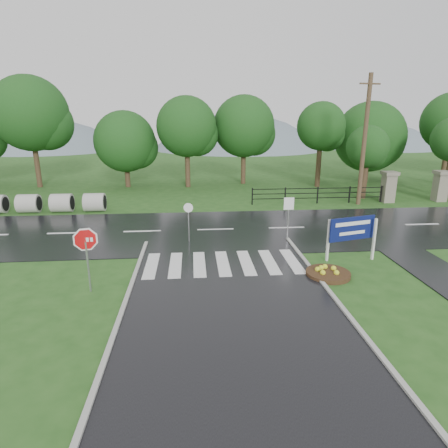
{
  "coord_description": "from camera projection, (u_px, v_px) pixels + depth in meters",
  "views": [
    {
      "loc": [
        -1.21,
        -9.75,
        6.06
      ],
      "look_at": [
        0.13,
        6.0,
        1.5
      ],
      "focal_mm": 30.0,
      "sensor_mm": 36.0,
      "label": 1
    }
  ],
  "objects": [
    {
      "name": "crosswalk",
      "position": [
        223.0,
        263.0,
        15.88
      ],
      "size": [
        6.5,
        2.8,
        0.02
      ],
      "color": "silver",
      "rests_on": "ground"
    },
    {
      "name": "pillar_west",
      "position": [
        388.0,
        186.0,
        27.17
      ],
      "size": [
        1.0,
        1.0,
        2.24
      ],
      "color": "gray",
      "rests_on": "ground"
    },
    {
      "name": "flower_bed",
      "position": [
        328.0,
        273.0,
        14.72
      ],
      "size": [
        1.73,
        1.73,
        0.35
      ],
      "color": "#332111",
      "rests_on": "ground"
    },
    {
      "name": "treeline",
      "position": [
        217.0,
        185.0,
        34.17
      ],
      "size": [
        83.2,
        5.2,
        10.0
      ],
      "color": "#133F13",
      "rests_on": "ground"
    },
    {
      "name": "reg_sign_round",
      "position": [
        189.0,
        217.0,
        18.38
      ],
      "size": [
        0.46,
        0.09,
        2.0
      ],
      "color": "#939399",
      "rests_on": "ground"
    },
    {
      "name": "pillar_east",
      "position": [
        441.0,
        185.0,
        27.5
      ],
      "size": [
        1.0,
        1.0,
        2.24
      ],
      "color": "gray",
      "rests_on": "ground"
    },
    {
      "name": "main_road",
      "position": [
        215.0,
        230.0,
        20.69
      ],
      "size": [
        90.0,
        8.0,
        0.04
      ],
      "primitive_type": "cube",
      "color": "black",
      "rests_on": "ground"
    },
    {
      "name": "estate_billboard",
      "position": [
        352.0,
        231.0,
        16.01
      ],
      "size": [
        2.17,
        0.63,
        1.96
      ],
      "color": "silver",
      "rests_on": "ground"
    },
    {
      "name": "culvert_pipes",
      "position": [
        29.0,
        203.0,
        24.34
      ],
      "size": [
        9.7,
        1.2,
        1.2
      ],
      "color": "#9E9B93",
      "rests_on": "ground"
    },
    {
      "name": "hills",
      "position": [
        216.0,
        224.0,
        77.93
      ],
      "size": [
        102.0,
        48.0,
        48.0
      ],
      "color": "slate",
      "rests_on": "ground"
    },
    {
      "name": "utility_pole_east",
      "position": [
        364.0,
        140.0,
        25.58
      ],
      "size": [
        1.56,
        0.39,
        8.81
      ],
      "color": "#473523",
      "rests_on": "ground"
    },
    {
      "name": "fence_west",
      "position": [
        318.0,
        194.0,
        26.87
      ],
      "size": [
        9.58,
        0.08,
        1.2
      ],
      "color": "black",
      "rests_on": "ground"
    },
    {
      "name": "curb_right",
      "position": [
        434.0,
        427.0,
        7.57
      ],
      "size": [
        0.15,
        24.0,
        0.12
      ],
      "primitive_type": "cube",
      "color": "#A3A39B",
      "rests_on": "ground"
    },
    {
      "name": "stop_sign",
      "position": [
        86.0,
        245.0,
        12.96
      ],
      "size": [
        1.1,
        0.28,
        2.53
      ],
      "color": "#939399",
      "rests_on": "ground"
    },
    {
      "name": "reg_sign_small",
      "position": [
        289.0,
        211.0,
        18.43
      ],
      "size": [
        0.5,
        0.06,
        2.25
      ],
      "color": "#939399",
      "rests_on": "ground"
    },
    {
      "name": "entrance_tree_left",
      "position": [
        367.0,
        147.0,
        27.77
      ],
      "size": [
        3.1,
        3.1,
        5.45
      ],
      "color": "#3D2B1C",
      "rests_on": "ground"
    },
    {
      "name": "walkway",
      "position": [
        427.0,
        267.0,
        15.64
      ],
      "size": [
        2.2,
        11.0,
        0.04
      ],
      "primitive_type": "cube",
      "color": "black",
      "rests_on": "ground"
    },
    {
      "name": "ground",
      "position": [
        237.0,
        328.0,
        11.11
      ],
      "size": [
        120.0,
        120.0,
        0.0
      ],
      "primitive_type": "plane",
      "color": "#234E1A",
      "rests_on": "ground"
    }
  ]
}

